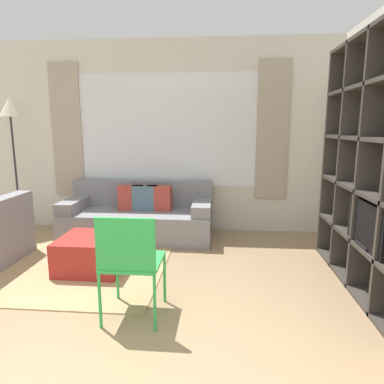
% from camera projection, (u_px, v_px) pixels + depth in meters
% --- Properties ---
extents(wall_back, '(5.95, 0.11, 2.70)m').
position_uv_depth(wall_back, '(168.00, 137.00, 4.92)').
color(wall_back, silver).
rests_on(wall_back, ground_plane).
extents(area_rug, '(2.21, 2.10, 0.01)m').
position_uv_depth(area_rug, '(69.00, 261.00, 3.88)').
color(area_rug, tan).
rests_on(area_rug, ground_plane).
extents(shelving_unit, '(0.41, 2.05, 2.33)m').
position_uv_depth(shelving_unit, '(384.00, 167.00, 3.00)').
color(shelving_unit, silver).
rests_on(shelving_unit, ground_plane).
extents(couch_main, '(1.99, 0.83, 0.75)m').
position_uv_depth(couch_main, '(139.00, 217.00, 4.71)').
color(couch_main, gray).
rests_on(couch_main, ground_plane).
extents(ottoman, '(0.66, 0.63, 0.36)m').
position_uv_depth(ottoman, '(92.00, 253.00, 3.63)').
color(ottoman, '#A82823').
rests_on(ottoman, ground_plane).
extents(floor_lamp, '(0.28, 0.28, 1.90)m').
position_uv_depth(floor_lamp, '(11.00, 120.00, 4.76)').
color(floor_lamp, black).
rests_on(floor_lamp, ground_plane).
extents(folding_chair, '(0.44, 0.46, 0.86)m').
position_uv_depth(folding_chair, '(130.00, 258.00, 2.61)').
color(folding_chair, green).
rests_on(folding_chair, ground_plane).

